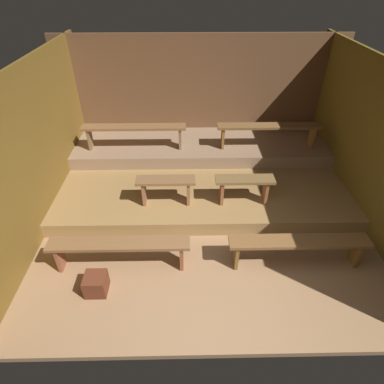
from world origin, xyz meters
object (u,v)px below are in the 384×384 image
object	(u,v)px
bench_floor_left	(119,247)
bench_middle_left	(134,130)
bench_middle_right	(269,129)
wooden_crate_floor	(96,284)
bench_lower_left	(166,185)
bench_floor_right	(298,245)
bench_lower_right	(244,185)

from	to	relation	value
bench_floor_left	bench_middle_left	size ratio (longest dim) A/B	0.96
bench_middle_right	wooden_crate_floor	distance (m)	4.30
bench_lower_left	bench_middle_left	size ratio (longest dim) A/B	0.47
bench_floor_right	bench_middle_right	size ratio (longest dim) A/B	0.96
bench_floor_left	bench_lower_left	size ratio (longest dim) A/B	2.02
bench_floor_right	wooden_crate_floor	world-z (taller)	bench_floor_right
bench_floor_left	bench_lower_right	distance (m)	2.25
bench_floor_right	bench_middle_left	distance (m)	3.78
bench_floor_left	wooden_crate_floor	world-z (taller)	bench_floor_left
bench_lower_right	wooden_crate_floor	distance (m)	2.74
bench_floor_left	bench_lower_left	xyz separation A→B (m)	(0.60, 1.18, 0.21)
bench_middle_right	wooden_crate_floor	size ratio (longest dim) A/B	7.18
bench_middle_left	wooden_crate_floor	xyz separation A→B (m)	(-0.19, -3.12, -0.75)
bench_lower_right	bench_middle_left	size ratio (longest dim) A/B	0.47
bench_floor_left	bench_floor_right	world-z (taller)	same
bench_floor_left	bench_lower_right	bearing A→B (deg)	31.76
wooden_crate_floor	bench_lower_right	bearing A→B (deg)	36.37
bench_floor_right	bench_middle_left	world-z (taller)	bench_middle_left
bench_floor_right	bench_lower_right	bearing A→B (deg)	117.03
bench_middle_left	wooden_crate_floor	distance (m)	3.21
bench_floor_left	bench_middle_right	distance (m)	3.78
bench_middle_left	wooden_crate_floor	world-z (taller)	bench_middle_left
bench_middle_right	bench_middle_left	bearing A→B (deg)	180.00
bench_floor_left	bench_lower_left	distance (m)	1.34
bench_floor_left	bench_floor_right	bearing A→B (deg)	0.00
bench_middle_right	bench_lower_left	bearing A→B (deg)	-142.74
bench_floor_right	bench_middle_left	size ratio (longest dim) A/B	0.96
bench_lower_left	bench_middle_right	size ratio (longest dim) A/B	0.47
bench_middle_left	bench_middle_right	bearing A→B (deg)	0.00
bench_lower_left	bench_middle_left	bearing A→B (deg)	114.40
bench_lower_right	bench_middle_left	distance (m)	2.52
bench_middle_left	wooden_crate_floor	size ratio (longest dim) A/B	7.18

